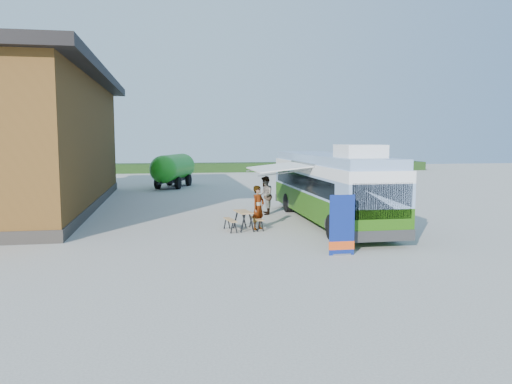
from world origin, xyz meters
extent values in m
plane|color=#BCB7AD|center=(0.00, 0.00, 0.00)|extent=(100.00, 100.00, 0.00)
cube|color=brown|center=(-10.50, 10.00, 3.50)|extent=(8.00, 20.00, 7.00)
cube|color=black|center=(-10.50, 10.00, 7.25)|extent=(9.60, 21.20, 0.50)
cube|color=#332D28|center=(-10.50, 10.00, 0.25)|extent=(8.10, 20.10, 0.50)
cube|color=#264419|center=(8.00, 38.00, 0.50)|extent=(40.00, 3.00, 1.00)
cube|color=#387213|center=(4.61, 2.73, 0.87)|extent=(2.48, 11.67, 1.07)
cube|color=#819FC9|center=(4.61, 2.73, 1.85)|extent=(2.48, 11.67, 0.87)
cube|color=black|center=(3.41, 3.22, 1.85)|extent=(0.08, 9.72, 0.68)
cube|color=black|center=(5.82, 3.21, 1.85)|extent=(0.08, 9.72, 0.68)
cube|color=white|center=(4.61, 2.73, 2.50)|extent=(2.48, 11.67, 0.44)
cube|color=#819FC9|center=(4.61, 2.73, 2.92)|extent=(2.33, 11.48, 0.39)
cube|color=white|center=(4.60, -0.96, 3.35)|extent=(1.56, 1.76, 0.49)
cube|color=black|center=(4.59, -3.07, 1.70)|extent=(2.19, 0.07, 1.26)
cube|color=#2D2D2D|center=(4.59, -3.02, 0.49)|extent=(2.48, 0.21, 0.39)
cube|color=#2D2D2D|center=(4.63, 8.48, 0.49)|extent=(2.48, 0.21, 0.39)
cylinder|color=black|center=(3.50, -1.15, 0.49)|extent=(0.30, 0.97, 0.97)
cylinder|color=black|center=(5.69, -1.16, 0.49)|extent=(0.30, 0.97, 0.97)
cylinder|color=black|center=(3.53, 6.14, 0.49)|extent=(0.30, 0.97, 0.97)
cylinder|color=black|center=(5.72, 6.13, 0.49)|extent=(0.30, 0.97, 0.97)
cube|color=white|center=(2.29, 2.97, 2.60)|extent=(2.36, 3.77, 0.30)
cube|color=#A5A8AD|center=(3.47, 2.97, 2.77)|extent=(0.17, 4.07, 0.15)
cylinder|color=#A5A8AD|center=(2.28, 1.39, 2.50)|extent=(2.45, 0.06, 0.31)
cylinder|color=#A5A8AD|center=(2.30, 4.56, 2.50)|extent=(2.45, 0.06, 0.31)
cube|color=navy|center=(2.98, -3.58, 1.00)|extent=(0.85, 0.03, 2.01)
cube|color=#DB4714|center=(2.98, -3.58, 0.32)|extent=(0.87, 0.04, 0.28)
cube|color=#A5A8AD|center=(2.98, -3.58, 0.03)|extent=(0.60, 0.18, 0.06)
cylinder|color=#A5A8AD|center=(2.98, -3.56, 1.00)|extent=(0.02, 0.02, 2.01)
cube|color=tan|center=(0.46, 1.42, 0.78)|extent=(0.71, 1.31, 0.04)
cube|color=tan|center=(-0.10, 1.33, 0.47)|extent=(0.45, 1.27, 0.04)
cube|color=tan|center=(1.03, 1.51, 0.47)|extent=(0.45, 1.27, 0.04)
cube|color=black|center=(0.36, 0.88, 0.39)|extent=(0.06, 0.06, 0.77)
cube|color=black|center=(0.73, 0.94, 0.39)|extent=(0.06, 0.06, 0.77)
cube|color=black|center=(0.20, 1.91, 0.39)|extent=(0.06, 0.06, 0.77)
cube|color=black|center=(0.57, 1.97, 0.39)|extent=(0.06, 0.06, 0.77)
imported|color=#999999|center=(1.10, 1.48, 0.93)|extent=(0.80, 0.79, 1.86)
imported|color=#999999|center=(2.19, 5.52, 0.97)|extent=(0.89, 1.06, 1.94)
cylinder|color=#1D8F1A|center=(-2.19, 20.59, 1.55)|extent=(3.45, 5.01, 2.06)
sphere|color=#1D8F1A|center=(-2.94, 18.43, 1.55)|extent=(2.06, 2.06, 2.06)
sphere|color=#1D8F1A|center=(-1.44, 22.76, 1.55)|extent=(2.06, 2.06, 2.06)
cube|color=black|center=(-2.19, 20.59, 0.63)|extent=(2.88, 5.00, 0.23)
cube|color=black|center=(-3.16, 17.78, 0.57)|extent=(0.58, 1.34, 0.11)
cylinder|color=black|center=(-3.39, 19.56, 0.46)|extent=(0.57, 0.96, 0.92)
cylinder|color=black|center=(-1.88, 19.03, 0.46)|extent=(0.57, 0.96, 0.92)
cylinder|color=black|center=(-2.49, 22.15, 0.46)|extent=(0.57, 0.96, 0.92)
cylinder|color=black|center=(-0.98, 21.63, 0.46)|extent=(0.57, 0.96, 0.92)
camera|label=1|loc=(-2.62, -18.97, 3.84)|focal=35.00mm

